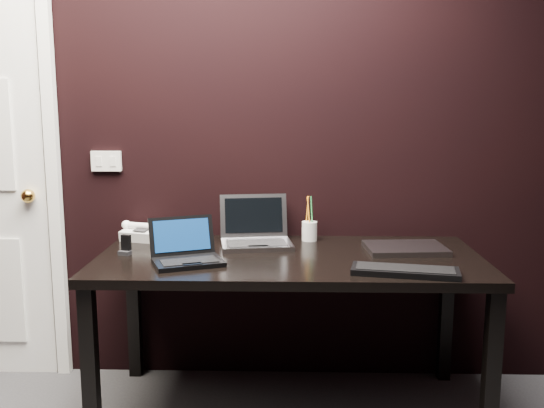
{
  "coord_description": "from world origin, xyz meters",
  "views": [
    {
      "loc": [
        0.29,
        -1.22,
        1.42
      ],
      "look_at": [
        0.22,
        1.35,
        0.98
      ],
      "focal_mm": 40.0,
      "sensor_mm": 36.0,
      "label": 1
    }
  ],
  "objects_px": {
    "desk": "(289,272)",
    "netbook": "(186,254)",
    "mobile_phone": "(126,247)",
    "closed_laptop": "(405,248)",
    "silver_laptop": "(256,236)",
    "pen_cup": "(309,230)",
    "desk_phone": "(142,232)",
    "ext_keyboard": "(405,271)"
  },
  "relations": [
    {
      "from": "closed_laptop",
      "to": "mobile_phone",
      "type": "distance_m",
      "value": 1.27
    },
    {
      "from": "mobile_phone",
      "to": "desk_phone",
      "type": "bearing_deg",
      "value": 89.85
    },
    {
      "from": "silver_laptop",
      "to": "desk_phone",
      "type": "xyz_separation_m",
      "value": [
        -0.57,
        0.1,
        -0.01
      ]
    },
    {
      "from": "mobile_phone",
      "to": "pen_cup",
      "type": "height_order",
      "value": "pen_cup"
    },
    {
      "from": "mobile_phone",
      "to": "ext_keyboard",
      "type": "bearing_deg",
      "value": -13.21
    },
    {
      "from": "ext_keyboard",
      "to": "desk",
      "type": "bearing_deg",
      "value": 148.35
    },
    {
      "from": "silver_laptop",
      "to": "pen_cup",
      "type": "bearing_deg",
      "value": 21.6
    },
    {
      "from": "closed_laptop",
      "to": "desk",
      "type": "bearing_deg",
      "value": -169.75
    },
    {
      "from": "mobile_phone",
      "to": "netbook",
      "type": "bearing_deg",
      "value": -23.61
    },
    {
      "from": "closed_laptop",
      "to": "ext_keyboard",
      "type": "bearing_deg",
      "value": -100.79
    },
    {
      "from": "closed_laptop",
      "to": "pen_cup",
      "type": "xyz_separation_m",
      "value": [
        -0.43,
        0.2,
        0.04
      ]
    },
    {
      "from": "desk",
      "to": "mobile_phone",
      "type": "xyz_separation_m",
      "value": [
        -0.73,
        -0.0,
        0.11
      ]
    },
    {
      "from": "closed_laptop",
      "to": "mobile_phone",
      "type": "xyz_separation_m",
      "value": [
        -1.26,
        -0.1,
        0.02
      ]
    },
    {
      "from": "desk",
      "to": "pen_cup",
      "type": "distance_m",
      "value": 0.34
    },
    {
      "from": "netbook",
      "to": "pen_cup",
      "type": "relative_size",
      "value": 1.61
    },
    {
      "from": "ext_keyboard",
      "to": "closed_laptop",
      "type": "xyz_separation_m",
      "value": [
        0.07,
        0.38,
        -0.0
      ]
    },
    {
      "from": "mobile_phone",
      "to": "pen_cup",
      "type": "distance_m",
      "value": 0.88
    },
    {
      "from": "netbook",
      "to": "mobile_phone",
      "type": "height_order",
      "value": "netbook"
    },
    {
      "from": "netbook",
      "to": "mobile_phone",
      "type": "xyz_separation_m",
      "value": [
        -0.29,
        0.13,
        -0.0
      ]
    },
    {
      "from": "desk",
      "to": "netbook",
      "type": "distance_m",
      "value": 0.47
    },
    {
      "from": "netbook",
      "to": "pen_cup",
      "type": "bearing_deg",
      "value": 38.52
    },
    {
      "from": "desk_phone",
      "to": "closed_laptop",
      "type": "bearing_deg",
      "value": -8.7
    },
    {
      "from": "ext_keyboard",
      "to": "desk_phone",
      "type": "bearing_deg",
      "value": 154.32
    },
    {
      "from": "netbook",
      "to": "ext_keyboard",
      "type": "distance_m",
      "value": 0.91
    },
    {
      "from": "ext_keyboard",
      "to": "pen_cup",
      "type": "bearing_deg",
      "value": 121.92
    },
    {
      "from": "silver_laptop",
      "to": "pen_cup",
      "type": "xyz_separation_m",
      "value": [
        0.26,
        0.1,
        0.01
      ]
    },
    {
      "from": "netbook",
      "to": "mobile_phone",
      "type": "bearing_deg",
      "value": 156.39
    },
    {
      "from": "netbook",
      "to": "desk_phone",
      "type": "distance_m",
      "value": 0.51
    },
    {
      "from": "silver_laptop",
      "to": "ext_keyboard",
      "type": "height_order",
      "value": "silver_laptop"
    },
    {
      "from": "netbook",
      "to": "desk_phone",
      "type": "xyz_separation_m",
      "value": [
        -0.29,
        0.42,
        0.0
      ]
    },
    {
      "from": "ext_keyboard",
      "to": "mobile_phone",
      "type": "bearing_deg",
      "value": 166.79
    },
    {
      "from": "netbook",
      "to": "silver_laptop",
      "type": "height_order",
      "value": "silver_laptop"
    },
    {
      "from": "desk_phone",
      "to": "mobile_phone",
      "type": "bearing_deg",
      "value": -90.15
    },
    {
      "from": "silver_laptop",
      "to": "desk_phone",
      "type": "bearing_deg",
      "value": 170.44
    },
    {
      "from": "desk",
      "to": "pen_cup",
      "type": "bearing_deg",
      "value": 71.47
    },
    {
      "from": "silver_laptop",
      "to": "closed_laptop",
      "type": "relative_size",
      "value": 0.98
    },
    {
      "from": "desk",
      "to": "mobile_phone",
      "type": "height_order",
      "value": "mobile_phone"
    },
    {
      "from": "silver_laptop",
      "to": "desk",
      "type": "bearing_deg",
      "value": -50.42
    },
    {
      "from": "netbook",
      "to": "pen_cup",
      "type": "distance_m",
      "value": 0.69
    },
    {
      "from": "closed_laptop",
      "to": "desk_phone",
      "type": "relative_size",
      "value": 1.77
    },
    {
      "from": "netbook",
      "to": "desk_phone",
      "type": "relative_size",
      "value": 1.68
    },
    {
      "from": "desk",
      "to": "desk_phone",
      "type": "height_order",
      "value": "desk_phone"
    }
  ]
}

